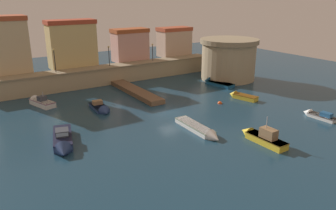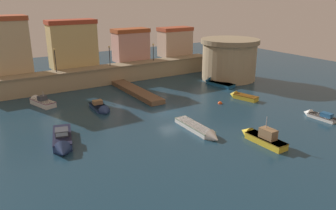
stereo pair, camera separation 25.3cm
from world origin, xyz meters
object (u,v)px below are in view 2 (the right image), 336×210
(quay_lamp_2, at_px, (153,49))
(moored_boat_7, at_px, (40,101))
(moored_boat_0, at_px, (261,137))
(moored_boat_3, at_px, (101,108))
(moored_boat_4, at_px, (215,83))
(moored_boat_5, at_px, (241,96))
(quay_lamp_1, at_px, (109,53))
(moored_boat_1, at_px, (200,130))
(quay_lamp_0, at_px, (55,56))
(fortress_tower, at_px, (229,59))
(mooring_buoy_0, at_px, (220,104))
(moored_boat_2, at_px, (318,115))
(moored_boat_6, at_px, (62,141))

(quay_lamp_2, bearing_deg, moored_boat_7, -164.71)
(moored_boat_0, height_order, moored_boat_3, moored_boat_0)
(moored_boat_4, bearing_deg, moored_boat_5, 157.04)
(quay_lamp_2, bearing_deg, moored_boat_5, -78.16)
(quay_lamp_2, height_order, moored_boat_0, quay_lamp_2)
(quay_lamp_1, relative_size, moored_boat_7, 0.60)
(quay_lamp_2, bearing_deg, moored_boat_3, -139.95)
(moored_boat_0, relative_size, moored_boat_1, 0.78)
(quay_lamp_0, relative_size, moored_boat_7, 0.66)
(moored_boat_0, xyz_separation_m, moored_boat_4, (11.03, 20.34, -0.25))
(quay_lamp_0, relative_size, quay_lamp_1, 1.10)
(moored_boat_7, bearing_deg, moored_boat_1, -165.02)
(moored_boat_0, bearing_deg, moored_boat_5, -37.54)
(fortress_tower, xyz_separation_m, mooring_buoy_0, (-10.62, -10.13, -3.65))
(moored_boat_4, xyz_separation_m, moored_boat_5, (-1.98, -8.24, 0.05))
(moored_boat_0, bearing_deg, fortress_tower, -35.73)
(moored_boat_5, bearing_deg, moored_boat_1, 103.61)
(quay_lamp_1, relative_size, mooring_buoy_0, 5.33)
(moored_boat_3, bearing_deg, moored_boat_1, 29.25)
(moored_boat_0, height_order, moored_boat_5, moored_boat_0)
(quay_lamp_2, height_order, mooring_buoy_0, quay_lamp_2)
(quay_lamp_2, height_order, moored_boat_2, quay_lamp_2)
(quay_lamp_0, bearing_deg, moored_boat_3, -80.64)
(moored_boat_1, height_order, moored_boat_4, moored_boat_4)
(quay_lamp_2, relative_size, moored_boat_1, 0.42)
(moored_boat_6, bearing_deg, fortress_tower, 124.68)
(moored_boat_2, height_order, mooring_buoy_0, moored_boat_2)
(quay_lamp_1, relative_size, moored_boat_2, 0.77)
(fortress_tower, distance_m, moored_boat_1, 25.82)
(quay_lamp_1, xyz_separation_m, moored_boat_1, (-0.36, -25.81, -4.92))
(quay_lamp_1, xyz_separation_m, moored_boat_0, (3.45, -31.05, -4.68))
(moored_boat_5, relative_size, moored_boat_6, 0.65)
(quay_lamp_0, bearing_deg, moored_boat_4, -24.50)
(mooring_buoy_0, bearing_deg, moored_boat_3, 157.97)
(moored_boat_4, height_order, moored_boat_6, moored_boat_6)
(moored_boat_0, bearing_deg, mooring_buoy_0, -22.77)
(moored_boat_3, xyz_separation_m, moored_boat_4, (21.36, 2.24, 0.00))
(moored_boat_1, height_order, moored_boat_3, moored_boat_3)
(fortress_tower, bearing_deg, moored_boat_2, -101.12)
(moored_boat_4, relative_size, mooring_buoy_0, 9.69)
(moored_boat_0, bearing_deg, quay_lamp_1, 5.57)
(moored_boat_1, xyz_separation_m, moored_boat_7, (-12.77, 19.89, 0.15))
(moored_boat_0, relative_size, moored_boat_4, 0.94)
(quay_lamp_2, bearing_deg, moored_boat_4, -60.92)
(quay_lamp_2, xyz_separation_m, moored_boat_7, (-21.66, -5.92, -4.63))
(moored_boat_4, xyz_separation_m, moored_boat_7, (-27.61, 4.79, 0.15))
(quay_lamp_0, xyz_separation_m, moored_boat_5, (21.52, -18.95, -5.07))
(quay_lamp_1, xyz_separation_m, moored_boat_2, (14.79, -29.86, -4.92))
(quay_lamp_2, relative_size, mooring_buoy_0, 4.92)
(quay_lamp_2, distance_m, moored_boat_0, 31.79)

